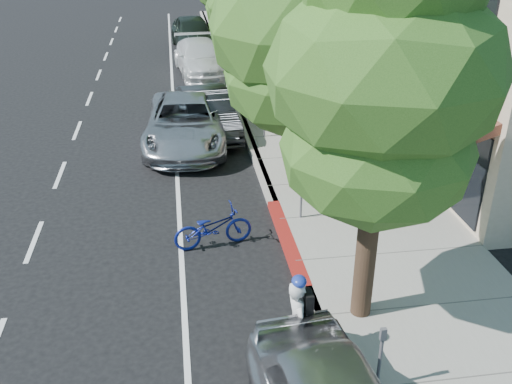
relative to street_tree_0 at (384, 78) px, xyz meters
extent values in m
plane|color=black|center=(-0.90, 2.00, -4.91)|extent=(120.00, 120.00, 0.00)
cube|color=gray|center=(1.40, 10.00, -4.84)|extent=(4.60, 56.00, 0.15)
cube|color=#9E998E|center=(-0.90, 10.00, -4.84)|extent=(0.30, 56.00, 0.15)
cube|color=maroon|center=(-0.90, 3.00, -4.84)|extent=(0.32, 4.00, 0.15)
cylinder|color=black|center=(0.00, 0.00, -3.49)|extent=(0.40, 0.40, 2.85)
ellipsoid|color=#2B5319|center=(0.00, 0.00, -1.25)|extent=(3.42, 3.42, 2.74)
ellipsoid|color=#2B5319|center=(0.00, 0.00, 0.13)|extent=(4.02, 4.02, 3.22)
cylinder|color=black|center=(0.00, 6.00, -3.59)|extent=(0.40, 0.40, 2.64)
ellipsoid|color=#2B5319|center=(0.00, 6.00, -1.52)|extent=(4.30, 4.30, 3.44)
ellipsoid|color=#2B5319|center=(0.00, 6.00, -0.24)|extent=(5.06, 5.06, 4.04)
cylinder|color=black|center=(0.00, 12.00, -3.68)|extent=(0.40, 0.40, 2.47)
ellipsoid|color=#2B5319|center=(0.00, 12.00, -1.74)|extent=(3.69, 3.69, 2.95)
ellipsoid|color=#2B5319|center=(0.00, 12.00, -0.54)|extent=(4.34, 4.34, 3.47)
cylinder|color=black|center=(0.00, 18.00, -3.61)|extent=(0.40, 0.40, 2.61)
ellipsoid|color=#2B5319|center=(0.00, 18.00, -1.56)|extent=(3.70, 3.70, 2.96)
cylinder|color=black|center=(0.00, 24.00, -3.54)|extent=(0.40, 0.40, 2.73)
cylinder|color=black|center=(0.00, 30.00, -3.69)|extent=(0.40, 0.40, 2.44)
imported|color=silver|center=(-1.52, -1.00, -4.05)|extent=(0.49, 0.67, 1.72)
imported|color=navy|center=(-2.70, 3.17, -4.40)|extent=(2.02, 1.01, 1.01)
imported|color=#B6B6BB|center=(-3.10, 10.00, -4.10)|extent=(3.11, 6.03, 1.62)
imported|color=black|center=(-2.29, 11.05, -4.13)|extent=(2.21, 4.91, 1.56)
imported|color=white|center=(-2.03, 19.43, -4.11)|extent=(2.79, 5.72, 1.60)
imported|color=black|center=(-2.15, 25.22, -3.98)|extent=(2.65, 5.61, 1.85)
imported|color=black|center=(0.95, 12.79, -3.99)|extent=(0.93, 0.86, 1.55)
camera|label=1|loc=(-3.40, -8.77, 2.49)|focal=40.00mm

